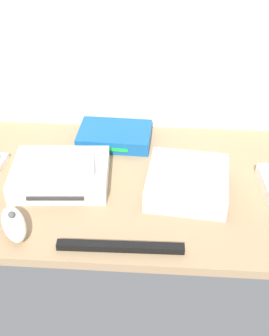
{
  "coord_description": "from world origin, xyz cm",
  "views": [
    {
      "loc": [
        5.11,
        -76.86,
        62.0
      ],
      "look_at": [
        0.0,
        0.0,
        4.0
      ],
      "focal_mm": 47.03,
      "sensor_mm": 36.0,
      "label": 1
    }
  ],
  "objects": [
    {
      "name": "remote_nunchuk",
      "position": [
        -22.39,
        -16.93,
        2.04
      ],
      "size": [
        8.68,
        10.88,
        5.1
      ],
      "rotation": [
        0.0,
        0.0,
        0.5
      ],
      "color": "white",
      "rests_on": "ground_plane"
    },
    {
      "name": "sensor_bar",
      "position": [
        -1.3,
        -20.3,
        0.7
      ],
      "size": [
        24.03,
        2.28,
        1.4
      ],
      "primitive_type": "cube",
      "rotation": [
        0.0,
        0.0,
        0.02
      ],
      "color": "black",
      "rests_on": "ground_plane"
    },
    {
      "name": "remote_classic_pad",
      "position": [
        -15.95,
        -2.13,
        5.41
      ],
      "size": [
        15.42,
        10.04,
        2.4
      ],
      "rotation": [
        0.0,
        0.0,
        0.15
      ],
      "color": "white",
      "rests_on": "game_console"
    },
    {
      "name": "game_console",
      "position": [
        -16.42,
        -1.0,
        2.2
      ],
      "size": [
        22.01,
        17.55,
        4.4
      ],
      "rotation": [
        0.0,
        0.0,
        0.07
      ],
      "color": "white",
      "rests_on": "ground_plane"
    },
    {
      "name": "mini_computer",
      "position": [
        11.58,
        -2.36,
        2.64
      ],
      "size": [
        18.61,
        18.61,
        5.3
      ],
      "rotation": [
        0.0,
        0.0,
        -0.1
      ],
      "color": "silver",
      "rests_on": "ground_plane"
    },
    {
      "name": "ground_plane",
      "position": [
        0.0,
        0.0,
        -1.0
      ],
      "size": [
        100.0,
        48.0,
        2.0
      ],
      "primitive_type": "cube",
      "color": "#9E7F5B",
      "rests_on": "ground"
    },
    {
      "name": "back_wall",
      "position": [
        0.0,
        24.6,
        32.0
      ],
      "size": [
        110.0,
        1.2,
        64.0
      ],
      "primitive_type": "cube",
      "color": "silver",
      "rests_on": "ground"
    },
    {
      "name": "network_router",
      "position": [
        -6.08,
        16.25,
        1.7
      ],
      "size": [
        18.44,
        12.88,
        3.4
      ],
      "rotation": [
        0.0,
        0.0,
        -0.04
      ],
      "color": "#145193",
      "rests_on": "ground_plane"
    }
  ]
}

